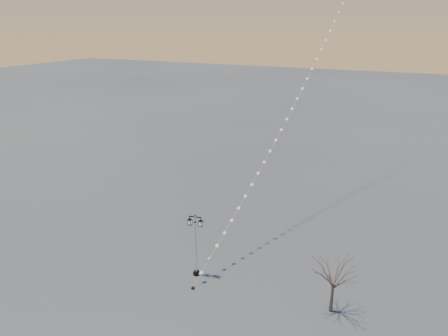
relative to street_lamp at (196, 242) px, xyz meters
The scene contains 4 objects.
ground 3.69m from the street_lamp, 31.17° to the right, with size 300.00×300.00×0.00m, color #434544.
street_lamp is the anchor object (origin of this frame).
bare_tree 10.05m from the street_lamp, ahead, with size 2.41×2.41×4.00m.
kite_train 19.75m from the street_lamp, 78.19° to the left, with size 5.96×35.62×28.51m.
Camera 1 is at (11.10, -21.60, 18.06)m, focal length 32.57 mm.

